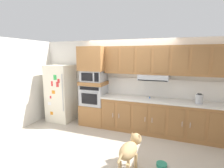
# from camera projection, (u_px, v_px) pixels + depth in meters

# --- Properties ---
(ground_plane) EXTENTS (9.60, 9.60, 0.00)m
(ground_plane) POSITION_uv_depth(u_px,v_px,m) (116.00, 140.00, 4.25)
(ground_plane) COLOR #B2A899
(back_kitchen_wall) EXTENTS (6.20, 0.12, 2.50)m
(back_kitchen_wall) POSITION_uv_depth(u_px,v_px,m) (129.00, 83.00, 5.07)
(back_kitchen_wall) COLOR silver
(back_kitchen_wall) RESTS_ON ground
(side_panel_left) EXTENTS (0.12, 7.10, 2.50)m
(side_panel_left) POSITION_uv_depth(u_px,v_px,m) (26.00, 83.00, 5.02)
(side_panel_left) COLOR silver
(side_panel_left) RESTS_ON ground
(refrigerator) EXTENTS (0.76, 0.73, 1.76)m
(refrigerator) POSITION_uv_depth(u_px,v_px,m) (61.00, 93.00, 5.46)
(refrigerator) COLOR silver
(refrigerator) RESTS_ON ground
(oven_base_cabinet) EXTENTS (0.74, 0.62, 0.60)m
(oven_base_cabinet) POSITION_uv_depth(u_px,v_px,m) (94.00, 114.00, 5.23)
(oven_base_cabinet) COLOR #996638
(oven_base_cabinet) RESTS_ON ground
(built_in_oven) EXTENTS (0.70, 0.62, 0.60)m
(built_in_oven) POSITION_uv_depth(u_px,v_px,m) (94.00, 95.00, 5.13)
(built_in_oven) COLOR #A8AAAF
(built_in_oven) RESTS_ON oven_base_cabinet
(appliance_mid_shelf) EXTENTS (0.74, 0.62, 0.10)m
(appliance_mid_shelf) POSITION_uv_depth(u_px,v_px,m) (94.00, 83.00, 5.08)
(appliance_mid_shelf) COLOR #996638
(appliance_mid_shelf) RESTS_ON built_in_oven
(microwave) EXTENTS (0.64, 0.54, 0.32)m
(microwave) POSITION_uv_depth(u_px,v_px,m) (93.00, 76.00, 5.04)
(microwave) COLOR #A8AAAF
(microwave) RESTS_ON appliance_mid_shelf
(appliance_upper_cabinet) EXTENTS (0.74, 0.62, 0.68)m
(appliance_upper_cabinet) POSITION_uv_depth(u_px,v_px,m) (93.00, 59.00, 4.96)
(appliance_upper_cabinet) COLOR #996638
(appliance_upper_cabinet) RESTS_ON microwave
(lower_cabinet_run) EXTENTS (3.05, 0.63, 0.88)m
(lower_cabinet_run) POSITION_uv_depth(u_px,v_px,m) (159.00, 117.00, 4.55)
(lower_cabinet_run) COLOR #996638
(lower_cabinet_run) RESTS_ON ground
(countertop_slab) EXTENTS (3.09, 0.64, 0.04)m
(countertop_slab) POSITION_uv_depth(u_px,v_px,m) (159.00, 100.00, 4.47)
(countertop_slab) COLOR beige
(countertop_slab) RESTS_ON lower_cabinet_run
(backsplash_panel) EXTENTS (3.09, 0.02, 0.50)m
(backsplash_panel) POSITION_uv_depth(u_px,v_px,m) (161.00, 88.00, 4.70)
(backsplash_panel) COLOR silver
(backsplash_panel) RESTS_ON countertop_slab
(upper_cabinet_with_hood) EXTENTS (3.05, 0.48, 0.88)m
(upper_cabinet_with_hood) POSITION_uv_depth(u_px,v_px,m) (161.00, 61.00, 4.43)
(upper_cabinet_with_hood) COLOR #996638
(upper_cabinet_with_hood) RESTS_ON backsplash_panel
(screwdriver) EXTENTS (0.15, 0.14, 0.03)m
(screwdriver) POSITION_uv_depth(u_px,v_px,m) (150.00, 98.00, 4.64)
(screwdriver) COLOR blue
(screwdriver) RESTS_ON countertop_slab
(electric_kettle) EXTENTS (0.17, 0.17, 0.24)m
(electric_kettle) POSITION_uv_depth(u_px,v_px,m) (199.00, 99.00, 4.09)
(electric_kettle) COLOR #A8AAAF
(electric_kettle) RESTS_ON countertop_slab
(dog) EXTENTS (0.35, 0.89, 0.61)m
(dog) POSITION_uv_depth(u_px,v_px,m) (130.00, 149.00, 3.08)
(dog) COLOR tan
(dog) RESTS_ON ground
(dog_food_bowl) EXTENTS (0.20, 0.20, 0.06)m
(dog_food_bowl) POSITION_uv_depth(u_px,v_px,m) (162.00, 165.00, 3.23)
(dog_food_bowl) COLOR #267F66
(dog_food_bowl) RESTS_ON ground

